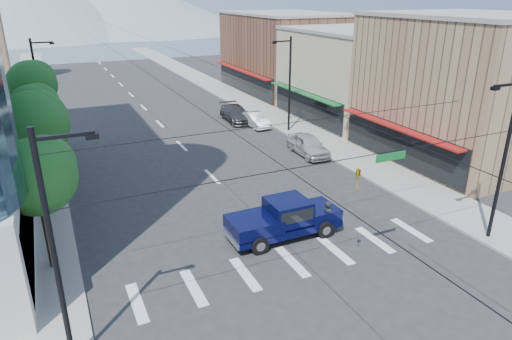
# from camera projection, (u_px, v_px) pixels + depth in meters

# --- Properties ---
(ground) EXTENTS (160.00, 160.00, 0.00)m
(ground) POSITION_uv_depth(u_px,v_px,m) (311.00, 276.00, 21.90)
(ground) COLOR #28282B
(ground) RESTS_ON ground
(sidewalk_left) EXTENTS (4.00, 120.00, 0.15)m
(sidewalk_left) POSITION_uv_depth(u_px,v_px,m) (32.00, 114.00, 50.97)
(sidewalk_left) COLOR gray
(sidewalk_left) RESTS_ON ground
(sidewalk_right) EXTENTS (4.00, 120.00, 0.15)m
(sidewalk_right) POSITION_uv_depth(u_px,v_px,m) (231.00, 95.00, 60.38)
(sidewalk_right) COLOR gray
(sidewalk_right) RESTS_ON ground
(shop_near) EXTENTS (12.00, 14.00, 11.00)m
(shop_near) POSITION_uv_depth(u_px,v_px,m) (465.00, 90.00, 36.19)
(shop_near) COLOR #8C6B4C
(shop_near) RESTS_ON ground
(shop_mid) EXTENTS (12.00, 14.00, 9.00)m
(shop_mid) POSITION_uv_depth(u_px,v_px,m) (357.00, 75.00, 48.39)
(shop_mid) COLOR tan
(shop_mid) RESTS_ON ground
(shop_far) EXTENTS (12.00, 18.00, 10.00)m
(shop_far) POSITION_uv_depth(u_px,v_px,m) (285.00, 53.00, 61.72)
(shop_far) COLOR brown
(shop_far) RESTS_ON ground
(mountain_right) EXTENTS (90.00, 90.00, 18.00)m
(mountain_right) POSITION_uv_depth(u_px,v_px,m) (125.00, 4.00, 161.67)
(mountain_right) COLOR gray
(mountain_right) RESTS_ON ground
(tree_near) EXTENTS (3.65, 3.64, 6.71)m
(tree_near) POSITION_uv_depth(u_px,v_px,m) (39.00, 173.00, 20.90)
(tree_near) COLOR black
(tree_near) RESTS_ON ground
(tree_midnear) EXTENTS (4.09, 4.09, 7.52)m
(tree_midnear) POSITION_uv_depth(u_px,v_px,m) (35.00, 123.00, 26.60)
(tree_midnear) COLOR black
(tree_midnear) RESTS_ON ground
(tree_midfar) EXTENTS (3.65, 3.64, 6.71)m
(tree_midfar) POSITION_uv_depth(u_px,v_px,m) (36.00, 108.00, 32.73)
(tree_midfar) COLOR black
(tree_midfar) RESTS_ON ground
(tree_far) EXTENTS (4.09, 4.09, 7.52)m
(tree_far) POSITION_uv_depth(u_px,v_px,m) (33.00, 83.00, 38.43)
(tree_far) COLOR black
(tree_far) RESTS_ON ground
(signal_rig) EXTENTS (21.80, 0.20, 9.00)m
(signal_rig) POSITION_uv_depth(u_px,v_px,m) (332.00, 196.00, 19.44)
(signal_rig) COLOR black
(signal_rig) RESTS_ON ground
(lamp_pole_nw) EXTENTS (2.00, 0.25, 9.00)m
(lamp_pole_nw) POSITION_uv_depth(u_px,v_px,m) (39.00, 84.00, 41.27)
(lamp_pole_nw) COLOR black
(lamp_pole_nw) RESTS_ON ground
(lamp_pole_ne) EXTENTS (2.00, 0.25, 9.00)m
(lamp_pole_ne) POSITION_uv_depth(u_px,v_px,m) (289.00, 81.00, 42.88)
(lamp_pole_ne) COLOR black
(lamp_pole_ne) RESTS_ON ground
(pickup_truck) EXTENTS (6.46, 2.55, 2.18)m
(pickup_truck) POSITION_uv_depth(u_px,v_px,m) (283.00, 218.00, 25.11)
(pickup_truck) COLOR black
(pickup_truck) RESTS_ON ground
(pedestrian) EXTENTS (0.61, 0.81, 1.99)m
(pedestrian) POSITION_uv_depth(u_px,v_px,m) (328.00, 218.00, 25.46)
(pedestrian) COLOR black
(pedestrian) RESTS_ON ground
(parked_car_near) EXTENTS (2.27, 5.12, 1.71)m
(parked_car_near) POSITION_uv_depth(u_px,v_px,m) (308.00, 145.00, 38.05)
(parked_car_near) COLOR #BCBCC1
(parked_car_near) RESTS_ON ground
(parked_car_mid) EXTENTS (1.59, 4.34, 1.42)m
(parked_car_mid) POSITION_uv_depth(u_px,v_px,m) (255.00, 120.00, 46.07)
(parked_car_mid) COLOR silver
(parked_car_mid) RESTS_ON ground
(parked_car_far) EXTENTS (2.61, 5.74, 1.63)m
(parked_car_far) POSITION_uv_depth(u_px,v_px,m) (236.00, 114.00, 48.00)
(parked_car_far) COLOR #333335
(parked_car_far) RESTS_ON ground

